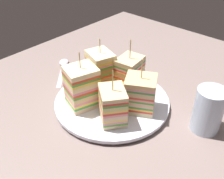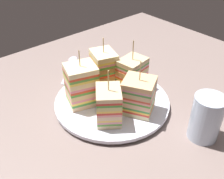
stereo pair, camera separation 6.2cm
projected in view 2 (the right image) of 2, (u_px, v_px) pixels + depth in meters
The scene contains 10 objects.
ground_plane at pixel (112, 108), 65.11cm from camera, with size 105.83×81.45×1.80cm, color slate.
plate at pixel (112, 102), 64.07cm from camera, with size 27.13×27.13×1.48cm.
sandwich_wedge_0 at pixel (109, 105), 55.93cm from camera, with size 8.05×8.35×12.29cm.
sandwich_wedge_1 at pixel (138, 96), 58.29cm from camera, with size 8.53×8.75×12.58cm.
sandwich_wedge_2 at pixel (132, 74), 65.38cm from camera, with size 7.29×6.04×13.03cm.
sandwich_wedge_3 at pixel (104, 69), 66.46cm from camera, with size 7.10×7.96×12.90cm.
sandwich_wedge_4 at pixel (82, 85), 60.26cm from camera, with size 8.14×7.68×13.50cm.
chip_pile at pixel (116, 99), 62.48cm from camera, with size 7.49×6.91×2.24cm.
spoon at pixel (72, 63), 80.58cm from camera, with size 12.32×11.77×1.00cm.
drinking_glass at pixel (205, 121), 53.66cm from camera, with size 6.17×6.17×9.87cm.
Camera 2 is at (33.26, 38.26, 40.18)cm, focal length 43.00 mm.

